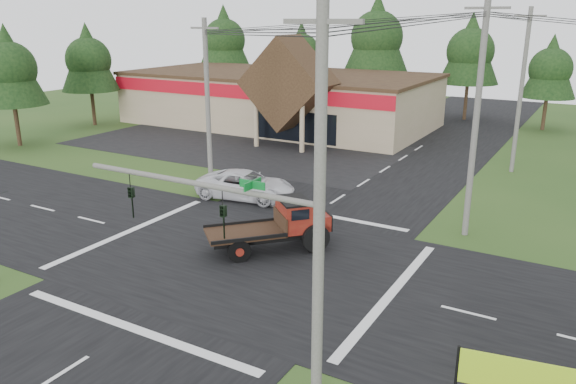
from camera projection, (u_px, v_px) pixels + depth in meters
The scene contains 19 objects.
ground at pixel (245, 258), 25.55m from camera, with size 120.00×120.00×0.00m, color #264619.
road_ns at pixel (245, 258), 25.55m from camera, with size 12.00×120.00×0.02m, color black.
road_ew at pixel (245, 258), 25.55m from camera, with size 120.00×12.00×0.02m, color black.
parking_apron at pixel (234, 146), 47.94m from camera, with size 28.00×14.00×0.02m, color black.
cvs_building at pixel (280, 97), 56.67m from camera, with size 30.40×18.20×9.19m.
traffic_signal_mast at pixel (263, 250), 15.26m from camera, with size 8.12×0.24×7.00m.
utility_pole_nr at pixel (319, 219), 14.10m from camera, with size 2.00×0.30×11.00m.
utility_pole_nw at pixel (208, 105), 34.38m from camera, with size 2.00×0.30×10.50m.
utility_pole_ne at pixel (476, 119), 26.62m from camera, with size 2.00×0.30×11.50m.
utility_pole_n at pixel (521, 90), 38.25m from camera, with size 2.00×0.30×11.20m.
tree_row_a at pixel (224, 38), 70.55m from camera, with size 6.72×6.72×12.12m.
tree_row_b at pixel (301, 50), 67.84m from camera, with size 5.60×5.60×10.10m.
tree_row_c at pixel (377, 34), 61.66m from camera, with size 7.28×7.28×13.13m.
tree_row_d at pixel (471, 49), 58.12m from camera, with size 6.16×6.16×11.11m.
tree_row_e at pixel (551, 67), 53.06m from camera, with size 5.04×5.04×9.09m.
tree_side_w at pixel (88, 58), 55.34m from camera, with size 5.60×5.60×10.10m.
tree_side_w_near at pixel (9, 66), 46.11m from camera, with size 5.60×5.60×10.10m.
antique_flatbed_truck at pixel (270, 226), 26.12m from camera, with size 2.22×5.82×2.43m, color #63100E, non-canonical shape.
white_pickup at pixel (246, 185), 33.85m from camera, with size 2.75×5.96×1.66m, color silver.
Camera 1 is at (13.43, -19.38, 10.48)m, focal length 35.00 mm.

